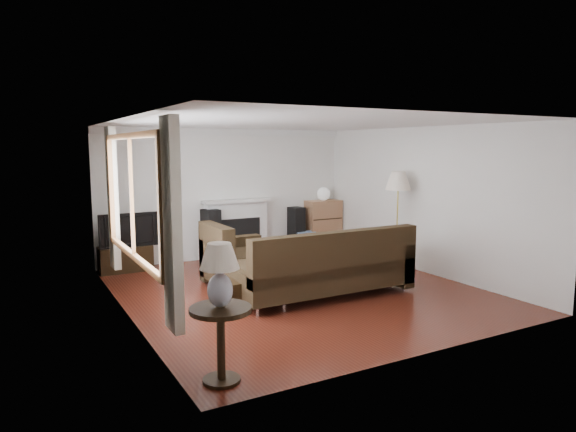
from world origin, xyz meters
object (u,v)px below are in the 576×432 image
sectional_sofa (322,264)px  coffee_table (280,260)px  tv_stand (126,259)px  side_table (221,345)px  bookshelf (323,225)px  floor_lamp (397,221)px

sectional_sofa → coffee_table: (0.09, 1.48, -0.24)m
coffee_table → tv_stand: bearing=169.4°
sectional_sofa → side_table: 3.00m
sectional_sofa → coffee_table: sectional_sofa is taller
bookshelf → floor_lamp: (0.10, -2.22, 0.35)m
tv_stand → sectional_sofa: size_ratio=0.31×
coffee_table → sectional_sofa: bearing=-72.3°
sectional_sofa → side_table: sectional_sofa is taller
sectional_sofa → floor_lamp: size_ratio=1.67×
tv_stand → floor_lamp: (4.22, -2.19, 0.65)m
coffee_table → bookshelf: bearing=59.9°
bookshelf → coffee_table: bookshelf is taller
floor_lamp → coffee_table: bearing=158.4°
coffee_table → floor_lamp: floor_lamp is taller
bookshelf → coffee_table: 2.36m
sectional_sofa → coffee_table: 1.51m
tv_stand → floor_lamp: 4.80m
side_table → sectional_sofa: bearing=39.4°
floor_lamp → sectional_sofa: bearing=-160.5°
sectional_sofa → tv_stand: bearing=127.0°
tv_stand → coffee_table: coffee_table is taller
bookshelf → sectional_sofa: bookshelf is taller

